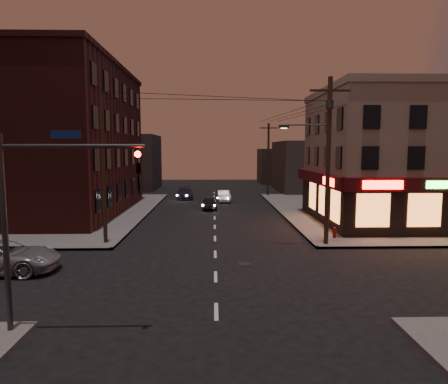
{
  "coord_description": "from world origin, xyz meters",
  "views": [
    {
      "loc": [
        -0.09,
        -18.01,
        5.9
      ],
      "look_at": [
        0.58,
        7.19,
        3.2
      ],
      "focal_mm": 32.0,
      "sensor_mm": 36.0,
      "label": 1
    }
  ],
  "objects_px": {
    "sedan_far": "(185,193)",
    "sedan_mid": "(223,196)",
    "sedan_near": "(209,203)",
    "suv_cross": "(0,257)",
    "fire_hydrant": "(334,232)"
  },
  "relations": [
    {
      "from": "sedan_near",
      "to": "sedan_mid",
      "type": "height_order",
      "value": "sedan_mid"
    },
    {
      "from": "sedan_near",
      "to": "sedan_mid",
      "type": "distance_m",
      "value": 6.08
    },
    {
      "from": "sedan_mid",
      "to": "sedan_near",
      "type": "bearing_deg",
      "value": -108.77
    },
    {
      "from": "suv_cross",
      "to": "fire_hydrant",
      "type": "height_order",
      "value": "suv_cross"
    },
    {
      "from": "sedan_near",
      "to": "suv_cross",
      "type": "bearing_deg",
      "value": -118.14
    },
    {
      "from": "suv_cross",
      "to": "sedan_far",
      "type": "distance_m",
      "value": 29.58
    },
    {
      "from": "suv_cross",
      "to": "sedan_mid",
      "type": "height_order",
      "value": "suv_cross"
    },
    {
      "from": "sedan_mid",
      "to": "fire_hydrant",
      "type": "relative_size",
      "value": 5.53
    },
    {
      "from": "fire_hydrant",
      "to": "suv_cross",
      "type": "bearing_deg",
      "value": -160.36
    },
    {
      "from": "sedan_near",
      "to": "sedan_far",
      "type": "relative_size",
      "value": 0.76
    },
    {
      "from": "sedan_mid",
      "to": "sedan_far",
      "type": "relative_size",
      "value": 0.85
    },
    {
      "from": "fire_hydrant",
      "to": "sedan_mid",
      "type": "bearing_deg",
      "value": 109.21
    },
    {
      "from": "sedan_near",
      "to": "sedan_far",
      "type": "height_order",
      "value": "sedan_far"
    },
    {
      "from": "sedan_far",
      "to": "sedan_mid",
      "type": "bearing_deg",
      "value": -38.37
    },
    {
      "from": "suv_cross",
      "to": "sedan_near",
      "type": "relative_size",
      "value": 1.57
    }
  ]
}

